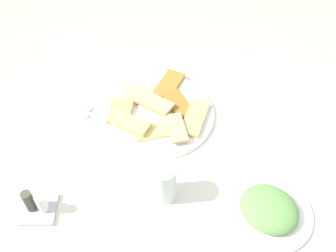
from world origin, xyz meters
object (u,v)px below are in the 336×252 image
at_px(spoon, 65,109).
at_px(condiment_caddy, 37,206).
at_px(pide_platter, 158,112).
at_px(paper_napkin, 67,105).
at_px(salad_plate_greens, 269,210).
at_px(fork, 68,100).
at_px(dining_table, 174,162).
at_px(soda_can, 164,182).

xyz_separation_m(spoon, condiment_caddy, (-0.03, 0.35, 0.02)).
relative_size(pide_platter, paper_napkin, 2.54).
bearing_deg(spoon, salad_plate_greens, 170.63).
xyz_separation_m(fork, spoon, (0.00, 0.04, 0.00)).
height_order(dining_table, fork, fork).
distance_m(paper_napkin, spoon, 0.02).
bearing_deg(fork, pide_platter, -163.63).
height_order(dining_table, salad_plate_greens, salad_plate_greens).
bearing_deg(pide_platter, condiment_caddy, 54.91).
distance_m(pide_platter, soda_can, 0.29).
height_order(paper_napkin, fork, fork).
xyz_separation_m(dining_table, soda_can, (0.01, 0.17, 0.15)).
height_order(salad_plate_greens, condiment_caddy, condiment_caddy).
distance_m(dining_table, fork, 0.39).
height_order(soda_can, condiment_caddy, soda_can).
xyz_separation_m(pide_platter, condiment_caddy, (0.26, 0.37, 0.01)).
bearing_deg(condiment_caddy, fork, -84.97).
relative_size(salad_plate_greens, condiment_caddy, 2.25).
bearing_deg(salad_plate_greens, paper_napkin, -25.79).
bearing_deg(spoon, paper_napkin, -74.95).
bearing_deg(paper_napkin, fork, -90.00).
distance_m(fork, condiment_caddy, 0.39).
relative_size(dining_table, fork, 6.02).
bearing_deg(salad_plate_greens, soda_can, -4.46).
xyz_separation_m(pide_platter, salad_plate_greens, (-0.33, 0.30, 0.01)).
relative_size(pide_platter, fork, 2.09).
relative_size(salad_plate_greens, fork, 1.31).
relative_size(soda_can, paper_napkin, 0.86).
height_order(spoon, condiment_caddy, condiment_caddy).
xyz_separation_m(dining_table, spoon, (0.36, -0.09, 0.10)).
xyz_separation_m(salad_plate_greens, spoon, (0.62, -0.28, -0.01)).
bearing_deg(dining_table, spoon, -14.33).
height_order(dining_table, pide_platter, pide_platter).
xyz_separation_m(pide_platter, fork, (0.29, -0.02, -0.01)).
distance_m(salad_plate_greens, spoon, 0.68).
bearing_deg(spoon, condiment_caddy, 110.60).
bearing_deg(pide_platter, spoon, 3.50).
xyz_separation_m(dining_table, pide_platter, (0.07, -0.11, 0.10)).
relative_size(fork, spoon, 1.05).
distance_m(salad_plate_greens, fork, 0.70).
height_order(salad_plate_greens, paper_napkin, salad_plate_greens).
bearing_deg(condiment_caddy, dining_table, -141.41).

